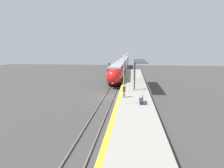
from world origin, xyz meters
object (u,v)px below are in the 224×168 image
platform_bench (142,99)px  lamppost_far (128,61)px  train (123,64)px  person_waiting (124,91)px  railway_signal (109,69)px  lamppost_mid (127,65)px  lamppost_near (124,71)px

platform_bench → lamppost_far: size_ratio=0.32×
train → person_waiting: (2.45, -42.68, -0.46)m
railway_signal → lamppost_mid: size_ratio=0.72×
train → railway_signal: size_ratio=17.79×
train → lamppost_far: 15.92m
lamppost_near → lamppost_mid: (0.00, 11.99, 0.00)m
lamppost_near → lamppost_far: 23.98m
person_waiting → lamppost_mid: bearing=90.8°
person_waiting → lamppost_far: (-0.21, 27.02, 2.24)m
train → railway_signal: bearing=-96.7°
lamppost_near → lamppost_far: size_ratio=1.00×
platform_bench → person_waiting: bearing=132.9°
platform_bench → lamppost_near: bearing=113.9°
platform_bench → train: bearing=95.9°
platform_bench → person_waiting: person_waiting is taller
train → lamppost_far: lamppost_far is taller
lamppost_mid → lamppost_far: (0.00, 11.99, 0.00)m
lamppost_far → lamppost_mid: bearing=-90.0°
lamppost_near → train: bearing=93.2°
railway_signal → lamppost_far: (4.70, 5.18, 1.58)m
platform_bench → lamppost_far: bearing=94.6°
train → platform_bench: size_ratio=40.82×
lamppost_mid → lamppost_far: 11.99m
lamppost_far → train: bearing=98.1°
train → railway_signal: (-2.46, -20.84, 0.20)m
lamppost_near → lamppost_mid: size_ratio=1.00×
lamppost_far → platform_bench: bearing=-85.4°
train → lamppost_mid: bearing=-85.4°
lamppost_near → railway_signal: bearing=104.0°
person_waiting → lamppost_far: bearing=90.4°
railway_signal → lamppost_near: lamppost_near is taller
person_waiting → lamppost_near: size_ratio=0.31×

